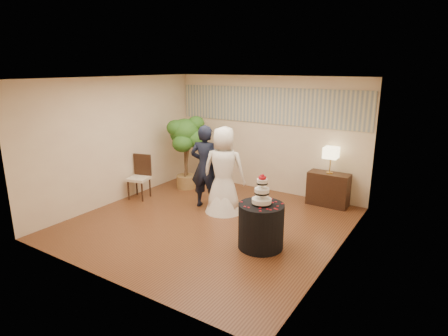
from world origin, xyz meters
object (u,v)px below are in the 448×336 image
Objects in this scene: groom at (205,167)px; table_lamp at (330,160)px; bride at (224,170)px; ficus_tree at (186,152)px; console at (328,189)px; wedding_cake at (262,189)px; side_chair at (139,177)px; cake_table at (261,226)px.

table_lamp is at bearing -161.07° from groom.
table_lamp is (1.75, 1.57, 0.12)m from bride.
ficus_tree is (-3.43, -0.72, -0.10)m from table_lamp.
ficus_tree reaches higher than console.
table_lamp is (2.24, 1.54, 0.12)m from groom.
wedding_cake is at bearing -97.18° from console.
ficus_tree is (-1.19, 0.82, 0.02)m from groom.
bride is (0.50, -0.03, 0.01)m from groom.
wedding_cake is 3.63m from ficus_tree.
groom reaches higher than console.
bride reaches higher than table_lamp.
wedding_cake is 0.52× the size of side_chair.
bride is 2.41m from console.
side_chair is at bearing 169.24° from wedding_cake.
side_chair is at bearing -1.75° from groom.
side_chair is at bearing -109.90° from ficus_tree.
bride is 1.80× the size of side_chair.
ficus_tree reaches higher than bride.
cake_table is (1.91, -1.07, -0.52)m from groom.
wedding_cake is at bearing 135.24° from groom.
console is (0.33, 2.61, -0.67)m from wedding_cake.
groom is 2.33× the size of cake_table.
wedding_cake is at bearing -31.38° from ficus_tree.
cake_table is at bearing -97.18° from console.
bride is 2.19m from side_chair.
console is 3.55m from ficus_tree.
wedding_cake is (1.91, -1.07, 0.13)m from groom.
cake_table is 3.61m from side_chair.
table_lamp is at bearing 11.81° from ficus_tree.
cake_table is 1.48× the size of wedding_cake.
bride is at bearing 160.60° from groom.
side_chair is (-3.54, 0.67, 0.12)m from cake_table.
bride is 2.35m from table_lamp.
table_lamp is (0.33, 2.61, -0.01)m from wedding_cake.
cake_table is 0.42× the size of ficus_tree.
console is 4.33m from side_chair.
groom is at bearing 150.72° from wedding_cake.
table_lamp reaches higher than wedding_cake.
groom reaches higher than wedding_cake.
table_lamp is at bearing 82.71° from wedding_cake.
table_lamp is 0.31× the size of ficus_tree.
cake_table is 2.63m from console.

